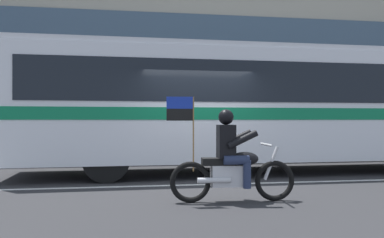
# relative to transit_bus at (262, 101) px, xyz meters

# --- Properties ---
(ground_plane) EXTENTS (60.00, 60.00, 0.00)m
(ground_plane) POSITION_rel_transit_bus_xyz_m (-1.93, -1.19, -1.88)
(ground_plane) COLOR #2B2B2D
(sidewalk_curb) EXTENTS (28.00, 3.80, 0.15)m
(sidewalk_curb) POSITION_rel_transit_bus_xyz_m (-1.93, 3.91, -1.81)
(sidewalk_curb) COLOR #B7B2A8
(sidewalk_curb) RESTS_ON ground_plane
(lane_center_stripe) EXTENTS (26.60, 0.14, 0.01)m
(lane_center_stripe) POSITION_rel_transit_bus_xyz_m (-1.93, -1.79, -1.88)
(lane_center_stripe) COLOR silver
(lane_center_stripe) RESTS_ON ground_plane
(transit_bus) EXTENTS (12.93, 2.85, 3.22)m
(transit_bus) POSITION_rel_transit_bus_xyz_m (0.00, 0.00, 0.00)
(transit_bus) COLOR silver
(transit_bus) RESTS_ON ground_plane
(motorcycle_with_rider) EXTENTS (2.19, 0.64, 1.78)m
(motorcycle_with_rider) POSITION_rel_transit_bus_xyz_m (-1.79, -3.63, -1.22)
(motorcycle_with_rider) COLOR black
(motorcycle_with_rider) RESTS_ON ground_plane
(fire_hydrant) EXTENTS (0.22, 0.30, 0.75)m
(fire_hydrant) POSITION_rel_transit_bus_xyz_m (-5.33, 3.00, -1.37)
(fire_hydrant) COLOR #4C8C3F
(fire_hydrant) RESTS_ON sidewalk_curb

